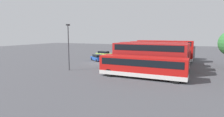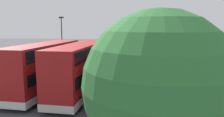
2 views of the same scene
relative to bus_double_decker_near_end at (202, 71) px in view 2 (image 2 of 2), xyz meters
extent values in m
plane|color=#47474C|center=(8.89, -11.93, -2.45)|extent=(140.00, 140.00, 0.00)
cube|color=#B71411|center=(0.00, 0.00, 0.00)|extent=(2.83, 11.95, 4.20)
cube|color=silver|center=(0.00, 0.00, -1.83)|extent=(2.87, 11.99, 0.55)
cube|color=black|center=(0.00, 0.00, -0.20)|extent=(2.87, 11.15, 0.90)
cube|color=black|center=(0.00, 0.00, 1.50)|extent=(2.87, 11.15, 0.90)
cube|color=black|center=(-0.14, -5.97, -0.20)|extent=(2.25, 0.11, 1.10)
cylinder|color=black|center=(1.02, -4.57, -1.90)|extent=(0.33, 1.11, 1.10)
cylinder|color=black|center=(-1.23, -4.52, -1.90)|extent=(0.33, 1.11, 1.10)
cylinder|color=black|center=(1.23, 4.52, -1.90)|extent=(0.33, 1.11, 1.10)
cube|color=#B71411|center=(3.27, -0.32, -0.80)|extent=(2.64, 11.64, 2.60)
cube|color=silver|center=(3.27, -0.32, -1.83)|extent=(2.68, 11.68, 0.55)
cube|color=black|center=(3.27, -0.32, -0.20)|extent=(2.69, 10.84, 0.90)
cube|color=black|center=(3.22, -6.16, -0.20)|extent=(2.25, 0.08, 1.10)
cylinder|color=black|center=(4.36, -4.74, -1.90)|extent=(0.31, 1.10, 1.10)
cylinder|color=black|center=(2.11, -4.72, -1.90)|extent=(0.31, 1.10, 1.10)
cylinder|color=black|center=(4.43, 4.08, -1.90)|extent=(0.31, 1.10, 1.10)
cylinder|color=black|center=(2.18, 4.10, -1.90)|extent=(0.31, 1.10, 1.10)
cube|color=#B71411|center=(7.01, -0.17, 0.00)|extent=(2.68, 10.43, 4.20)
cube|color=silver|center=(7.01, -0.17, -1.83)|extent=(2.72, 10.47, 0.55)
cube|color=black|center=(7.01, -0.17, -0.20)|extent=(2.73, 9.63, 0.90)
cube|color=black|center=(7.01, -0.17, 1.50)|extent=(2.73, 9.63, 0.90)
cube|color=black|center=(6.95, -5.40, -0.20)|extent=(2.25, 0.09, 1.10)
cylinder|color=black|center=(8.09, -3.98, -1.90)|extent=(0.31, 1.10, 1.10)
cylinder|color=black|center=(5.84, -3.95, -1.90)|extent=(0.31, 1.10, 1.10)
cylinder|color=black|center=(8.19, 3.61, -1.90)|extent=(0.31, 1.10, 1.10)
cylinder|color=black|center=(5.94, 3.64, -1.90)|extent=(0.31, 1.10, 1.10)
cube|color=#A51919|center=(10.56, -0.32, 0.00)|extent=(2.82, 11.66, 4.20)
cube|color=silver|center=(10.56, -0.32, -1.83)|extent=(2.86, 11.70, 0.55)
cube|color=black|center=(10.56, -0.32, -0.20)|extent=(2.86, 10.86, 0.90)
cube|color=black|center=(10.56, -0.32, 1.50)|extent=(2.86, 10.86, 0.90)
cube|color=black|center=(10.42, -6.15, -0.20)|extent=(2.25, 0.11, 1.10)
cylinder|color=black|center=(11.58, -4.75, -1.90)|extent=(0.33, 1.11, 1.10)
cylinder|color=black|center=(9.33, -4.69, -1.90)|extent=(0.33, 1.11, 1.10)
cylinder|color=black|center=(11.79, 4.06, -1.90)|extent=(0.33, 1.11, 1.10)
cylinder|color=black|center=(9.54, 4.11, -1.90)|extent=(0.33, 1.11, 1.10)
cube|color=#A51919|center=(14.05, -0.29, 0.00)|extent=(2.91, 11.29, 4.20)
cube|color=silver|center=(14.05, -0.29, -1.83)|extent=(2.95, 11.33, 0.55)
cube|color=black|center=(14.05, -0.29, -0.20)|extent=(2.94, 10.49, 0.90)
cube|color=black|center=(14.05, -0.29, 1.50)|extent=(2.94, 10.49, 0.90)
cube|color=black|center=(13.87, -5.93, -0.20)|extent=(2.25, 0.13, 1.10)
cylinder|color=black|center=(15.04, -4.54, -1.90)|extent=(0.33, 1.11, 1.10)
cylinder|color=black|center=(12.79, -4.46, -1.90)|extent=(0.33, 1.11, 1.10)
cylinder|color=black|center=(15.31, 3.88, -1.90)|extent=(0.33, 1.11, 1.10)
cylinder|color=black|center=(13.06, 3.95, -1.90)|extent=(0.33, 1.11, 1.10)
cube|color=#B71411|center=(17.96, -0.30, -0.80)|extent=(2.79, 11.83, 2.60)
cube|color=silver|center=(17.96, -0.30, -1.83)|extent=(2.83, 11.87, 0.55)
cube|color=black|center=(17.96, -0.30, -0.20)|extent=(2.84, 11.03, 0.90)
cube|color=black|center=(17.84, -6.22, -0.20)|extent=(2.25, 0.11, 1.10)
cylinder|color=black|center=(18.99, -4.81, -1.90)|extent=(0.32, 1.11, 1.10)
cylinder|color=black|center=(16.74, -4.77, -1.90)|extent=(0.32, 1.11, 1.10)
cube|color=#A5D14C|center=(-2.47, -16.10, -1.92)|extent=(2.33, 4.59, 0.70)
cube|color=black|center=(-2.50, -16.30, -1.30)|extent=(1.95, 2.83, 0.55)
cylinder|color=black|center=(-3.07, -14.41, -2.13)|extent=(0.30, 0.66, 0.64)
cylinder|color=black|center=(-1.48, -14.60, -2.13)|extent=(0.30, 0.66, 0.64)
cylinder|color=black|center=(-3.47, -17.59, -2.13)|extent=(0.30, 0.66, 0.64)
cylinder|color=black|center=(-1.88, -17.79, -2.13)|extent=(0.30, 0.66, 0.64)
cube|color=#1E479E|center=(5.57, -13.83, -1.92)|extent=(3.88, 4.27, 0.70)
cube|color=black|center=(5.69, -13.67, -1.30)|extent=(2.77, 2.91, 0.55)
cylinder|color=black|center=(5.34, -15.43, -2.13)|extent=(0.57, 0.64, 0.64)
cylinder|color=black|center=(4.07, -14.45, -2.13)|extent=(0.57, 0.64, 0.64)
cylinder|color=black|center=(7.06, -13.21, -2.13)|extent=(0.57, 0.64, 0.64)
cylinder|color=black|center=(5.79, -12.22, -2.13)|extent=(0.57, 0.64, 0.64)
cylinder|color=#38383D|center=(17.38, -12.82, 1.20)|extent=(0.16, 0.16, 7.31)
cube|color=#262628|center=(17.38, -12.82, 5.01)|extent=(0.70, 0.30, 0.24)
cylinder|color=yellow|center=(-1.91, -11.34, -1.98)|extent=(0.60, 0.60, 0.95)
sphere|color=#2D7033|center=(4.49, 12.09, 1.98)|extent=(4.51, 4.51, 4.51)
camera|label=1|loc=(42.46, 6.07, 3.51)|focal=29.88mm
camera|label=2|loc=(4.95, 18.27, 3.70)|focal=33.88mm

